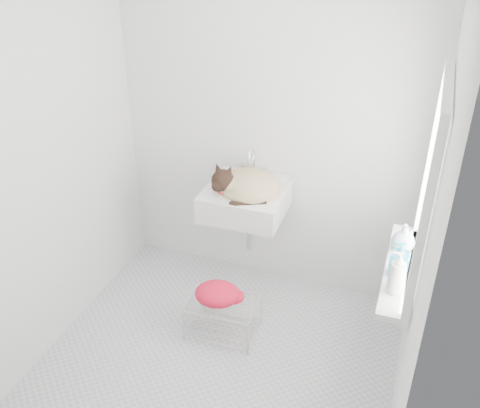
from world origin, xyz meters
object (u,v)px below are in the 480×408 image
(bottle_b, at_px, (397,274))
(bottle_c, at_px, (401,250))
(cat, at_px, (246,187))
(wire_rack, at_px, (223,315))
(sink, at_px, (245,190))
(bottle_a, at_px, (394,292))

(bottle_b, distance_m, bottle_c, 0.24)
(cat, relative_size, wire_rack, 1.12)
(sink, bearing_deg, bottle_a, -35.45)
(sink, distance_m, wire_rack, 0.87)
(cat, xyz_separation_m, wire_rack, (0.01, -0.49, -0.74))
(bottle_b, bearing_deg, cat, 150.72)
(wire_rack, height_order, bottle_a, bottle_a)
(bottle_a, bearing_deg, cat, 144.87)
(sink, xyz_separation_m, bottle_a, (1.09, -0.78, 0.00))
(bottle_c, bearing_deg, sink, 160.74)
(sink, distance_m, cat, 0.05)
(sink, xyz_separation_m, bottle_c, (1.09, -0.38, 0.00))
(sink, height_order, wire_rack, sink)
(bottle_b, relative_size, bottle_c, 1.19)
(wire_rack, distance_m, bottle_a, 1.30)
(cat, bearing_deg, sink, 112.78)
(cat, height_order, bottle_b, cat)
(cat, distance_m, bottle_a, 1.32)
(bottle_c, bearing_deg, bottle_a, -90.00)
(cat, bearing_deg, wire_rack, -99.73)
(cat, height_order, bottle_a, cat)
(cat, distance_m, bottle_b, 1.24)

